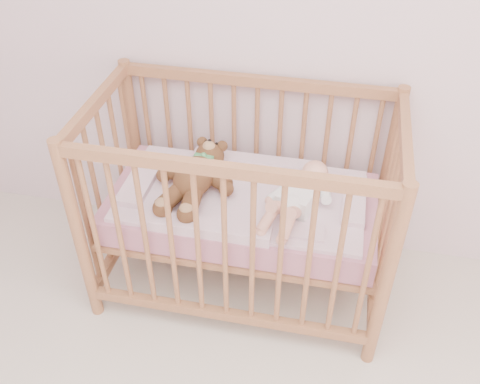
% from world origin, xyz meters
% --- Properties ---
extents(crib, '(1.36, 0.76, 1.00)m').
position_xyz_m(crib, '(-0.23, 1.60, 0.50)').
color(crib, '#A96C47').
rests_on(crib, floor).
extents(mattress, '(1.22, 0.62, 0.13)m').
position_xyz_m(mattress, '(-0.23, 1.60, 0.49)').
color(mattress, '#C47A96').
rests_on(mattress, crib).
extents(blanket, '(1.10, 0.58, 0.06)m').
position_xyz_m(blanket, '(-0.23, 1.60, 0.56)').
color(blanket, '#E49DBB').
rests_on(blanket, mattress).
extents(baby, '(0.43, 0.61, 0.13)m').
position_xyz_m(baby, '(0.03, 1.58, 0.64)').
color(baby, white).
rests_on(baby, blanket).
extents(teddy_bear, '(0.46, 0.60, 0.15)m').
position_xyz_m(teddy_bear, '(-0.45, 1.58, 0.65)').
color(teddy_bear, brown).
rests_on(teddy_bear, blanket).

